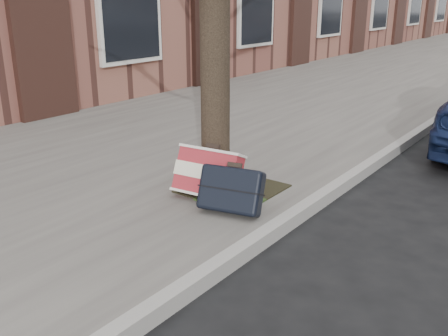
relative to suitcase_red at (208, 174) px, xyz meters
The scene contains 4 objects.
near_sidewalk 14.21m from the suitcase_red, 96.64° to the left, with size 5.00×70.00×0.12m, color slate.
dirt_patch 0.39m from the suitcase_red, 79.39° to the left, with size 0.85×0.85×0.01m, color black.
suitcase_red is the anchor object (origin of this frame).
suitcase_navy 0.40m from the suitcase_red, 21.15° to the right, with size 0.56×0.18×0.40m, color black.
Camera 1 is at (0.70, -2.51, 1.92)m, focal length 40.00 mm.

